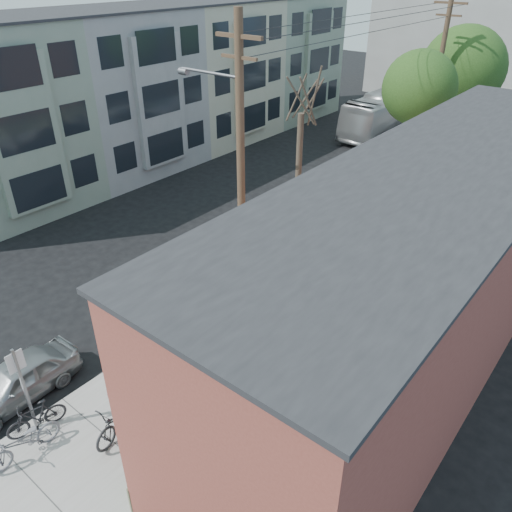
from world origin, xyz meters
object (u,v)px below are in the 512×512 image
Objects in this scene: cyclist at (122,407)px; parked_bike_b at (24,442)px; tree_bare at (297,193)px; patron_green at (143,463)px; tree_leafy_far at (463,69)px; car_1 at (194,272)px; bus at (393,111)px; car_3 at (347,183)px; patio_chair_a at (234,387)px; patio_chair_b at (190,428)px; tree_leafy_mid at (419,88)px; car_2 at (283,218)px; sign_post at (22,382)px; parked_bike_a at (36,417)px; parking_meter_near at (187,302)px; patron_grey at (239,378)px; parking_meter_far at (306,227)px; car_4 at (391,157)px; car_0 at (17,381)px.

cyclist reaches higher than parked_bike_b.
patron_green is (3.40, -11.03, -2.21)m from tree_bare.
tree_leafy_far is 1.61× the size of car_1.
bus is (-3.46, 24.43, 0.74)m from car_1.
car_3 is at bearing -175.80° from patron_green.
tree_leafy_far is 25.40m from patio_chair_a.
cyclist is at bearing -73.45° from car_3.
cyclist reaches higher than patio_chair_b.
car_2 is at bearing -102.55° from tree_leafy_mid.
cyclist is at bearing -85.77° from tree_leafy_mid.
sign_post is at bearing -112.75° from patio_chair_a.
car_2 is (-1.71, 13.63, 0.22)m from parked_bike_a.
parking_meter_near is 0.73× the size of patron_grey.
car_2 reaches higher than parked_bike_a.
car_1 is at bearing 101.37° from sign_post.
car_1 is at bearing -104.35° from parking_meter_far.
bus is (-8.86, 31.43, 0.44)m from patron_green.
cyclist is 23.67m from car_4.
patron_grey reaches higher than patio_chair_a.
patron_green reaches higher than parking_meter_far.
cyclist is (1.56, -10.23, -2.30)m from tree_bare.
tree_leafy_far is at bearing 103.53° from parked_bike_a.
parking_meter_far is 0.11× the size of bus.
car_3 is 0.45× the size of bus.
sign_post is at bearing -166.99° from parked_bike_a.
car_4 is (-5.27, 20.58, -0.25)m from patron_grey.
parked_bike_b is at bearing -43.17° from sign_post.
sign_post is 4.54m from patio_chair_b.
cyclist is (2.11, -4.47, 0.03)m from parking_meter_near.
cyclist reaches higher than car_0.
cyclist is at bearing -82.39° from car_4.
car_2 reaches higher than car_3.
parked_bike_b is at bearing -114.30° from patio_chair_b.
patio_chair_b is at bearing -71.32° from bus.
tree_bare is (0.45, 11.74, 1.49)m from sign_post.
parking_meter_far is at bearing -174.45° from patron_green.
car_4 is (-1.55, 24.91, -1.08)m from sign_post.
car_0 is at bearing -95.14° from tree_leafy_mid.
car_1 is at bearing -138.99° from patron_grey.
cyclist is at bearing -86.75° from tree_leafy_far.
parked_bike_a is (-0.29, -22.61, -4.94)m from tree_leafy_mid.
tree_leafy_far is 9.09× the size of patio_chair_a.
patron_grey reaches higher than parked_bike_a.
bus reaches higher than patron_grey.
bus is at bearing 103.52° from car_2.
parking_meter_near is at bearing -154.93° from patron_green.
patron_grey is 6.27m from car_1.
sign_post is at bearing 43.48° from cyclist.
car_0 is at bearing -94.00° from tree_leafy_far.
patron_green reaches higher than car_3.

